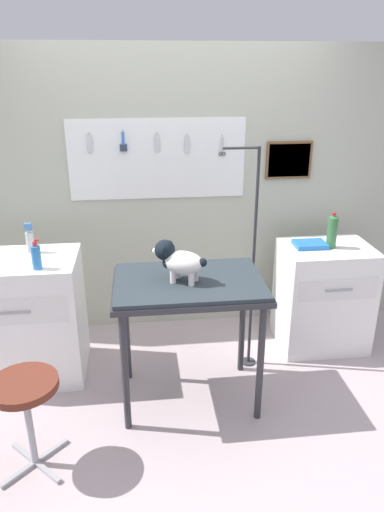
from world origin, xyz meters
name	(u,v)px	position (x,y,z in m)	size (l,w,h in m)	color
ground	(192,417)	(0.00, 0.00, -0.02)	(4.40, 4.00, 0.04)	#B2A1A4
rear_wall_panel	(174,194)	(0.00, 1.28, 1.16)	(4.00, 0.11, 2.30)	#AFB49F
grooming_table	(189,293)	(0.01, 0.20, 0.79)	(0.95, 0.65, 0.89)	#2D2D33
grooming_arm	(252,271)	(0.49, 0.54, 0.77)	(0.30, 0.11, 1.65)	#2D2D33
dog	(178,260)	(-0.06, 0.19, 1.03)	(0.35, 0.26, 0.26)	white
counter_left	(25,318)	(-1.13, 0.61, 0.46)	(0.80, 0.58, 0.91)	white
cabinet_right	(323,296)	(1.14, 0.76, 0.42)	(0.68, 0.54, 0.84)	white
stool	(25,396)	(-0.94, -0.31, 0.48)	(0.37, 0.37, 0.57)	#9E9EA3
spray_bottle_short	(36,257)	(-0.96, 0.43, 0.99)	(0.06, 0.06, 0.20)	#2F7AC6
detangler_spray	(30,240)	(-1.05, 0.74, 1.00)	(0.05, 0.05, 0.21)	#B4B4B4
soda_bottle	(332,231)	(1.15, 0.75, 0.97)	(0.07, 0.07, 0.28)	#32693A
supply_tray	(310,244)	(1.00, 0.78, 0.86)	(0.24, 0.18, 0.04)	blue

